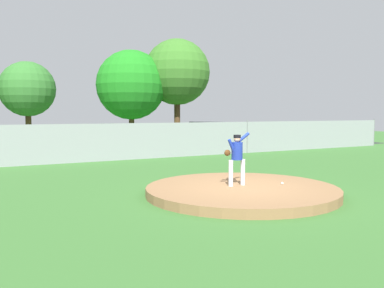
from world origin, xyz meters
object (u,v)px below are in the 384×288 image
parked_car_charcoal (248,135)px  parked_car_teal (26,142)px  parked_car_white (108,139)px  parked_car_champagne (208,135)px  pitcher_youth (237,154)px  baseball (282,183)px

parked_car_charcoal → parked_car_teal: bearing=177.7°
parked_car_white → parked_car_charcoal: size_ratio=1.08×
parked_car_champagne → parked_car_teal: 11.71m
pitcher_youth → baseball: size_ratio=20.94×
parked_car_champagne → parked_car_charcoal: bearing=-6.4°
parked_car_white → parked_car_teal: (-4.50, 0.53, -0.05)m
baseball → parked_car_charcoal: 17.40m
parked_car_white → parked_car_charcoal: parked_car_white is taller
baseball → parked_car_white: size_ratio=0.02×
parked_car_champagne → parked_car_teal: (-11.70, 0.25, -0.08)m
baseball → parked_car_champagne: (6.44, 14.88, 0.55)m
parked_car_charcoal → parked_car_teal: 14.84m
pitcher_youth → baseball: 1.64m
parked_car_teal → parked_car_champagne: bearing=-1.2°
parked_car_champagne → parked_car_teal: size_ratio=1.04×
parked_car_white → parked_car_champagne: (7.21, 0.28, 0.02)m
pitcher_youth → parked_car_charcoal: (10.85, 14.02, -0.40)m
parked_car_white → parked_car_champagne: size_ratio=1.02×
parked_car_charcoal → parked_car_champagne: (-3.12, 0.35, 0.07)m
pitcher_youth → parked_car_white: (0.52, 14.10, -0.35)m
pitcher_youth → baseball: (1.29, -0.50, -0.88)m
parked_car_champagne → pitcher_youth: bearing=-118.3°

